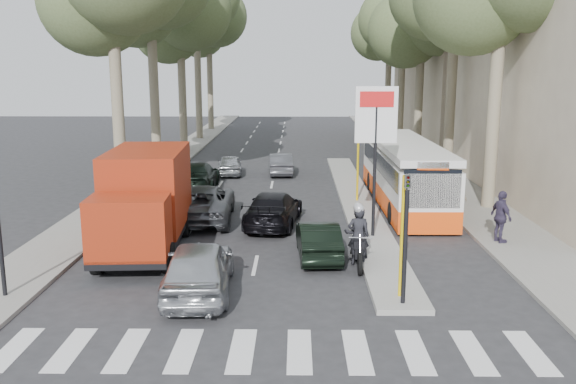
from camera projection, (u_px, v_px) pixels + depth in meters
The scene contains 24 objects.
ground at pixel (282, 287), 17.67m from camera, with size 120.00×120.00×0.00m, color #28282B.
sidewalk_right at pixel (415, 158), 42.01m from camera, with size 3.20×70.00×0.12m, color gray.
median_left at pixel (183, 151), 45.18m from camera, with size 2.40×64.00×0.12m, color gray.
traffic_island at pixel (357, 202), 28.38m from camera, with size 1.50×26.00×0.16m, color gray.
building_far at pixel (483, 44), 49.11m from camera, with size 11.00×20.00×16.00m, color #B7A88E.
billboard at pixel (376, 140), 21.76m from camera, with size 1.50×12.10×5.60m.
traffic_light_island at pixel (406, 217), 15.65m from camera, with size 0.16×0.41×3.60m.
tree_l_c at pixel (182, 12), 43.24m from camera, with size 7.40×7.20×13.71m.
tree_l_e at pixel (210, 19), 58.77m from camera, with size 7.40×7.20×14.49m.
tree_r_c at pixel (424, 14), 41.13m from camera, with size 7.40×7.20×13.32m.
tree_r_d at pixel (406, 5), 48.67m from camera, with size 7.40×7.20×14.88m.
tree_r_e at pixel (391, 21), 56.64m from camera, with size 7.40×7.20×14.10m.
silver_hatchback at pixel (199, 267), 17.06m from camera, with size 1.83×4.55×1.55m, color #B0B3B8.
dark_hatchback at pixel (318, 239), 20.34m from camera, with size 1.31×3.76×1.24m, color black.
queue_car_a at pixel (202, 203), 25.18m from camera, with size 2.47×5.36×1.49m, color #4A4D52.
queue_car_b at pixel (273, 209), 24.39m from camera, with size 1.91×4.70×1.36m, color black.
queue_car_c at pixel (230, 165), 35.74m from camera, with size 1.39×3.46×1.18m, color #A0A4A8.
queue_car_d at pixel (281, 164), 35.91m from camera, with size 1.30×3.74×1.23m, color #53545B.
queue_car_e at pixel (196, 177), 31.11m from camera, with size 2.09×5.14×1.49m, color black.
red_truck at pixel (145, 199), 20.83m from camera, with size 2.82×6.61×3.45m.
city_bus at pixel (404, 171), 27.95m from camera, with size 2.53×11.16×2.93m.
motorcycle at pixel (358, 236), 19.59m from camera, with size 0.88×2.42×2.06m.
pedestrian_near at pixel (501, 217), 21.59m from camera, with size 1.10×0.54×1.87m, color #3A324B.
pedestrian_far at pixel (456, 195), 25.81m from camera, with size 1.03×0.46×1.60m, color #6F6553.
Camera 1 is at (0.42, -16.73, 6.33)m, focal length 38.00 mm.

